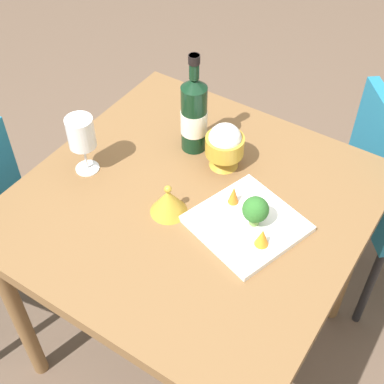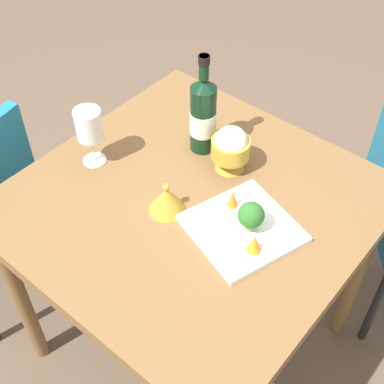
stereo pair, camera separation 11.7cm
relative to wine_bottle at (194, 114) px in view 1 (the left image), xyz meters
The scene contains 10 objects.
ground_plane 0.91m from the wine_bottle, 121.69° to the left, with size 8.00×8.00×0.00m, color brown.
dining_table 0.30m from the wine_bottle, 121.69° to the left, with size 0.90×0.90×0.76m.
wine_bottle is the anchor object (origin of this frame).
wine_glass 0.32m from the wine_bottle, 50.79° to the left, with size 0.08×0.08×0.18m.
rice_bowl 0.13m from the wine_bottle, behind, with size 0.11×0.11×0.14m.
rice_bowl_lid 0.28m from the wine_bottle, 108.71° to the left, with size 0.10×0.10×0.09m.
serving_plate 0.36m from the wine_bottle, 146.10° to the left, with size 0.31×0.31×0.02m.
broccoli_floret 0.36m from the wine_bottle, 148.95° to the left, with size 0.07×0.07×0.09m.
carrot_garnish_left 0.43m from the wine_bottle, 146.52° to the left, with size 0.04×0.04×0.05m.
carrot_garnish_right 0.27m from the wine_bottle, 146.34° to the left, with size 0.03×0.03×0.05m.
Camera 1 is at (-0.54, 0.83, 1.81)m, focal length 50.00 mm.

